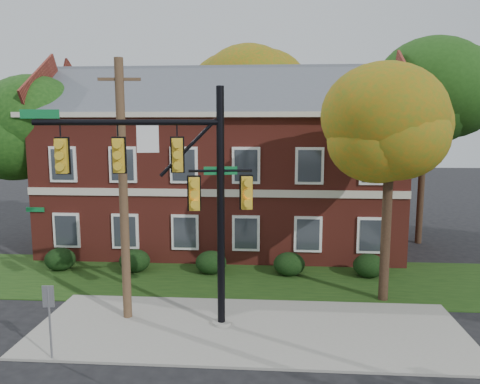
# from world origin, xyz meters

# --- Properties ---
(ground) EXTENTS (120.00, 120.00, 0.00)m
(ground) POSITION_xyz_m (0.00, 0.00, 0.00)
(ground) COLOR black
(ground) RESTS_ON ground
(sidewalk) EXTENTS (14.00, 5.00, 0.08)m
(sidewalk) POSITION_xyz_m (0.00, 1.00, 0.04)
(sidewalk) COLOR gray
(sidewalk) RESTS_ON ground
(grass_strip) EXTENTS (30.00, 6.00, 0.04)m
(grass_strip) POSITION_xyz_m (0.00, 6.00, 0.02)
(grass_strip) COLOR #193811
(grass_strip) RESTS_ON ground
(apartment_building) EXTENTS (18.80, 8.80, 9.74)m
(apartment_building) POSITION_xyz_m (-2.00, 11.95, 4.99)
(apartment_building) COLOR maroon
(apartment_building) RESTS_ON ground
(hedge_far_left) EXTENTS (1.40, 1.26, 1.05)m
(hedge_far_left) POSITION_xyz_m (-9.00, 6.70, 0.53)
(hedge_far_left) COLOR black
(hedge_far_left) RESTS_ON ground
(hedge_left) EXTENTS (1.40, 1.26, 1.05)m
(hedge_left) POSITION_xyz_m (-5.50, 6.70, 0.53)
(hedge_left) COLOR black
(hedge_left) RESTS_ON ground
(hedge_center) EXTENTS (1.40, 1.26, 1.05)m
(hedge_center) POSITION_xyz_m (-2.00, 6.70, 0.53)
(hedge_center) COLOR black
(hedge_center) RESTS_ON ground
(hedge_right) EXTENTS (1.40, 1.26, 1.05)m
(hedge_right) POSITION_xyz_m (1.50, 6.70, 0.53)
(hedge_right) COLOR black
(hedge_right) RESTS_ON ground
(hedge_far_right) EXTENTS (1.40, 1.26, 1.05)m
(hedge_far_right) POSITION_xyz_m (5.00, 6.70, 0.53)
(hedge_far_right) COLOR black
(hedge_far_right) RESTS_ON ground
(tree_near_right) EXTENTS (4.50, 4.25, 8.58)m
(tree_near_right) POSITION_xyz_m (5.22, 3.87, 6.67)
(tree_near_right) COLOR black
(tree_near_right) RESTS_ON ground
(tree_left_rear) EXTENTS (5.40, 5.10, 8.88)m
(tree_left_rear) POSITION_xyz_m (-11.73, 10.84, 6.68)
(tree_left_rear) COLOR black
(tree_left_rear) RESTS_ON ground
(tree_right_rear) EXTENTS (6.30, 5.95, 10.62)m
(tree_right_rear) POSITION_xyz_m (9.31, 12.81, 8.12)
(tree_right_rear) COLOR black
(tree_right_rear) RESTS_ON ground
(tree_far_rear) EXTENTS (6.84, 6.46, 11.52)m
(tree_far_rear) POSITION_xyz_m (-0.66, 19.79, 8.84)
(tree_far_rear) COLOR black
(tree_far_rear) RESTS_ON ground
(traffic_signal) EXTENTS (6.95, 1.58, 7.87)m
(traffic_signal) POSITION_xyz_m (-2.31, 0.94, 4.89)
(traffic_signal) COLOR gray
(traffic_signal) RESTS_ON ground
(utility_pole) EXTENTS (1.37, 0.32, 8.81)m
(utility_pole) POSITION_xyz_m (-4.23, 1.61, 4.47)
(utility_pole) COLOR #4F3825
(utility_pole) RESTS_ON ground
(sign_post) EXTENTS (0.33, 0.07, 2.23)m
(sign_post) POSITION_xyz_m (-5.50, -1.38, 1.51)
(sign_post) COLOR slate
(sign_post) RESTS_ON ground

